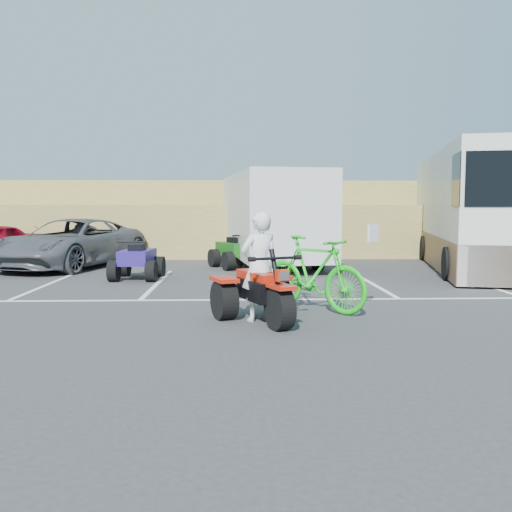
{
  "coord_description": "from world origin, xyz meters",
  "views": [
    {
      "loc": [
        -0.69,
        -8.71,
        1.93
      ],
      "look_at": [
        -0.34,
        1.47,
        1.0
      ],
      "focal_mm": 38.0,
      "sensor_mm": 36.0,
      "label": 1
    }
  ],
  "objects_px": {
    "rider": "(260,267)",
    "rv_motorhome": "(472,219)",
    "quad_atv_blue": "(138,279)",
    "cargo_trailer": "(273,216)",
    "quad_atv_green": "(236,268)",
    "grey_pickup": "(72,243)",
    "green_dirt_bike": "(313,273)",
    "red_trike_atv": "(263,322)"
  },
  "relations": [
    {
      "from": "grey_pickup",
      "to": "quad_atv_blue",
      "type": "relative_size",
      "value": 3.44
    },
    {
      "from": "quad_atv_green",
      "to": "quad_atv_blue",
      "type": "bearing_deg",
      "value": -160.36
    },
    {
      "from": "grey_pickup",
      "to": "rv_motorhome",
      "type": "distance_m",
      "value": 12.79
    },
    {
      "from": "quad_atv_green",
      "to": "rv_motorhome",
      "type": "bearing_deg",
      "value": -24.96
    },
    {
      "from": "quad_atv_blue",
      "to": "quad_atv_green",
      "type": "bearing_deg",
      "value": 47.7
    },
    {
      "from": "quad_atv_blue",
      "to": "grey_pickup",
      "type": "bearing_deg",
      "value": 135.11
    },
    {
      "from": "cargo_trailer",
      "to": "quad_atv_blue",
      "type": "height_order",
      "value": "cargo_trailer"
    },
    {
      "from": "green_dirt_bike",
      "to": "cargo_trailer",
      "type": "height_order",
      "value": "cargo_trailer"
    },
    {
      "from": "red_trike_atv",
      "to": "cargo_trailer",
      "type": "bearing_deg",
      "value": 63.02
    },
    {
      "from": "green_dirt_bike",
      "to": "rv_motorhome",
      "type": "relative_size",
      "value": 0.23
    },
    {
      "from": "rv_motorhome",
      "to": "quad_atv_blue",
      "type": "bearing_deg",
      "value": -153.07
    },
    {
      "from": "quad_atv_green",
      "to": "rider",
      "type": "bearing_deg",
      "value": -111.71
    },
    {
      "from": "quad_atv_blue",
      "to": "quad_atv_green",
      "type": "relative_size",
      "value": 0.97
    },
    {
      "from": "green_dirt_bike",
      "to": "quad_atv_green",
      "type": "bearing_deg",
      "value": 56.6
    },
    {
      "from": "rider",
      "to": "green_dirt_bike",
      "type": "relative_size",
      "value": 0.79
    },
    {
      "from": "cargo_trailer",
      "to": "quad_atv_green",
      "type": "bearing_deg",
      "value": -156.36
    },
    {
      "from": "rider",
      "to": "quad_atv_green",
      "type": "xyz_separation_m",
      "value": [
        -0.42,
        8.0,
        -0.92
      ]
    },
    {
      "from": "grey_pickup",
      "to": "quad_atv_green",
      "type": "distance_m",
      "value": 5.29
    },
    {
      "from": "red_trike_atv",
      "to": "green_dirt_bike",
      "type": "xyz_separation_m",
      "value": [
        0.98,
        1.04,
        0.7
      ]
    },
    {
      "from": "grey_pickup",
      "to": "rv_motorhome",
      "type": "bearing_deg",
      "value": 17.11
    },
    {
      "from": "rider",
      "to": "quad_atv_blue",
      "type": "bearing_deg",
      "value": -82.92
    },
    {
      "from": "rider",
      "to": "green_dirt_bike",
      "type": "distance_m",
      "value": 1.39
    },
    {
      "from": "red_trike_atv",
      "to": "green_dirt_bike",
      "type": "relative_size",
      "value": 0.77
    },
    {
      "from": "grey_pickup",
      "to": "quad_atv_blue",
      "type": "bearing_deg",
      "value": -29.38
    },
    {
      "from": "cargo_trailer",
      "to": "quad_atv_green",
      "type": "height_order",
      "value": "cargo_trailer"
    },
    {
      "from": "rider",
      "to": "rv_motorhome",
      "type": "distance_m",
      "value": 10.71
    },
    {
      "from": "grey_pickup",
      "to": "red_trike_atv",
      "type": "bearing_deg",
      "value": -37.31
    },
    {
      "from": "red_trike_atv",
      "to": "quad_atv_green",
      "type": "height_order",
      "value": "red_trike_atv"
    },
    {
      "from": "grey_pickup",
      "to": "quad_atv_green",
      "type": "xyz_separation_m",
      "value": [
        5.22,
        -0.36,
        -0.77
      ]
    },
    {
      "from": "green_dirt_bike",
      "to": "cargo_trailer",
      "type": "distance_m",
      "value": 7.9
    },
    {
      "from": "cargo_trailer",
      "to": "rv_motorhome",
      "type": "distance_m",
      "value": 6.35
    },
    {
      "from": "rv_motorhome",
      "to": "grey_pickup",
      "type": "bearing_deg",
      "value": -168.78
    },
    {
      "from": "grey_pickup",
      "to": "quad_atv_blue",
      "type": "xyz_separation_m",
      "value": [
        2.61,
        -2.92,
        -0.77
      ]
    },
    {
      "from": "rider",
      "to": "quad_atv_green",
      "type": "height_order",
      "value": "rider"
    },
    {
      "from": "green_dirt_bike",
      "to": "rv_motorhome",
      "type": "xyz_separation_m",
      "value": [
        6.08,
        7.07,
        0.85
      ]
    },
    {
      "from": "red_trike_atv",
      "to": "rider",
      "type": "relative_size",
      "value": 0.97
    },
    {
      "from": "rider",
      "to": "quad_atv_blue",
      "type": "xyz_separation_m",
      "value": [
        -3.04,
        5.44,
        -0.92
      ]
    },
    {
      "from": "grey_pickup",
      "to": "rv_motorhome",
      "type": "height_order",
      "value": "rv_motorhome"
    },
    {
      "from": "rider",
      "to": "rv_motorhome",
      "type": "relative_size",
      "value": 0.18
    },
    {
      "from": "red_trike_atv",
      "to": "rider",
      "type": "height_order",
      "value": "rider"
    },
    {
      "from": "quad_atv_blue",
      "to": "quad_atv_green",
      "type": "distance_m",
      "value": 3.66
    },
    {
      "from": "quad_atv_blue",
      "to": "green_dirt_bike",
      "type": "bearing_deg",
      "value": -44.76
    }
  ]
}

